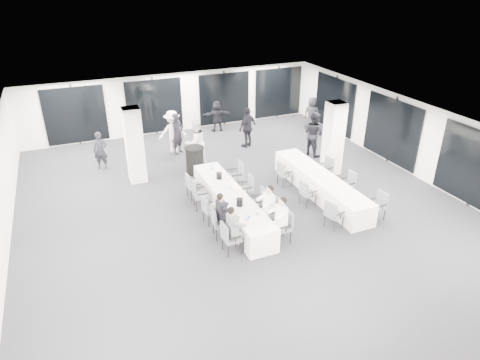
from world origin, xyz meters
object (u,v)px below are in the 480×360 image
at_px(chair_main_left_mid, 209,209).
at_px(standing_guest_f, 217,114).
at_px(chair_main_right_near, 284,224).
at_px(chair_side_right_mid, 348,183).
at_px(cocktail_table, 195,160).
at_px(standing_guest_d, 248,125).
at_px(banquet_table_side, 320,185).
at_px(standing_guest_h, 314,131).
at_px(chair_main_right_mid, 260,200).
at_px(standing_guest_c, 172,129).
at_px(chair_side_left_mid, 306,192).
at_px(chair_side_left_far, 283,172).
at_px(chair_main_right_second, 272,210).
at_px(chair_side_left_near, 333,213).
at_px(banquet_table_main, 231,204).
at_px(standing_guest_b, 195,139).
at_px(ice_bucket_near, 240,202).
at_px(chair_main_left_far, 192,184).
at_px(chair_main_left_fourth, 198,193).
at_px(standing_guest_e, 312,112).
at_px(chair_main_right_fourth, 247,187).
at_px(ice_bucket_far, 219,176).
at_px(chair_main_right_far, 237,174).
at_px(chair_main_left_second, 218,222).
at_px(chair_side_right_near, 379,204).
at_px(standing_guest_a, 177,131).
at_px(chair_side_right_far, 326,168).

relative_size(chair_main_left_mid, standing_guest_f, 0.52).
distance_m(chair_main_right_near, chair_side_right_mid, 3.66).
height_order(cocktail_table, chair_main_left_mid, cocktail_table).
xyz_separation_m(chair_side_right_mid, standing_guest_d, (-1.31, 5.62, 0.50)).
height_order(banquet_table_side, standing_guest_h, standing_guest_h).
xyz_separation_m(chair_main_right_near, chair_main_right_mid, (-0.00, 1.61, -0.03)).
bearing_deg(cocktail_table, standing_guest_c, 94.45).
bearing_deg(chair_side_left_mid, banquet_table_side, 113.46).
bearing_deg(chair_main_right_near, chair_side_left_far, -29.09).
relative_size(chair_main_right_second, chair_side_left_near, 1.12).
height_order(banquet_table_main, standing_guest_b, standing_guest_b).
relative_size(chair_main_right_mid, ice_bucket_near, 3.97).
bearing_deg(chair_side_left_mid, chair_side_left_far, 174.14).
bearing_deg(ice_bucket_near, banquet_table_main, 86.37).
relative_size(chair_main_right_near, standing_guest_f, 0.56).
relative_size(chair_main_left_far, standing_guest_b, 0.42).
height_order(chair_main_left_fourth, standing_guest_c, standing_guest_c).
xyz_separation_m(chair_side_right_mid, standing_guest_h, (0.86, 3.71, 0.53)).
relative_size(chair_main_left_fourth, chair_side_left_near, 1.07).
bearing_deg(standing_guest_e, chair_side_right_mid, 128.76).
bearing_deg(standing_guest_c, standing_guest_b, 111.45).
height_order(banquet_table_main, chair_main_right_second, chair_main_right_second).
height_order(chair_main_right_fourth, ice_bucket_near, ice_bucket_near).
relative_size(chair_side_left_near, standing_guest_h, 0.43).
distance_m(chair_main_left_far, standing_guest_h, 6.12).
height_order(chair_side_right_mid, ice_bucket_far, ice_bucket_far).
relative_size(chair_main_right_near, ice_bucket_near, 4.16).
distance_m(chair_main_left_far, standing_guest_e, 8.64).
xyz_separation_m(chair_side_right_mid, standing_guest_c, (-4.48, 6.31, 0.51)).
bearing_deg(standing_guest_h, chair_side_right_mid, 149.36).
distance_m(cocktail_table, chair_main_right_far, 2.11).
xyz_separation_m(chair_main_left_second, chair_side_left_mid, (3.33, 0.64, -0.02)).
bearing_deg(ice_bucket_near, chair_main_right_fourth, 58.34).
height_order(chair_main_right_near, chair_main_right_second, chair_main_right_second).
bearing_deg(chair_main_right_second, standing_guest_b, -3.47).
xyz_separation_m(chair_main_right_second, standing_guest_e, (5.75, 7.11, 0.35)).
height_order(chair_main_left_mid, chair_side_left_mid, chair_main_left_mid).
relative_size(chair_main_left_fourth, standing_guest_f, 0.58).
height_order(banquet_table_side, chair_main_right_fourth, chair_main_right_fourth).
height_order(standing_guest_e, standing_guest_f, standing_guest_e).
xyz_separation_m(cocktail_table, standing_guest_b, (0.30, 0.77, 0.53)).
relative_size(chair_side_right_near, standing_guest_d, 0.44).
xyz_separation_m(banquet_table_main, chair_main_right_near, (0.83, -1.99, 0.17)).
relative_size(chair_main_left_fourth, ice_bucket_near, 4.28).
relative_size(chair_side_left_near, standing_guest_a, 0.46).
distance_m(chair_side_left_mid, standing_guest_h, 4.50).
bearing_deg(standing_guest_a, chair_main_left_far, -138.46).
relative_size(standing_guest_b, standing_guest_d, 1.05).
distance_m(cocktail_table, chair_side_right_far, 4.96).
bearing_deg(chair_main_left_second, chair_side_right_mid, 103.55).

